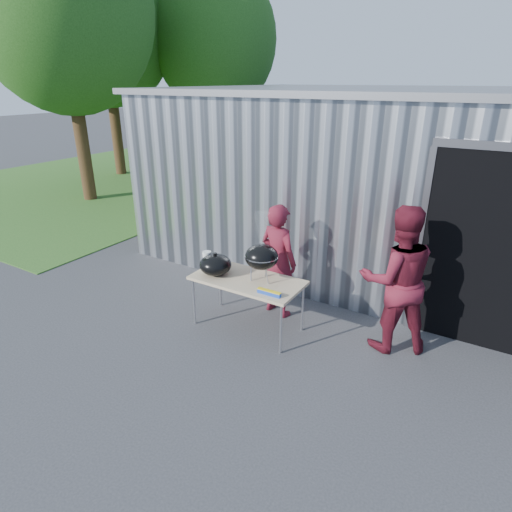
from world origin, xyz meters
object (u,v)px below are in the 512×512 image
Objects in this scene: kettle_grill at (262,251)px; person_cook at (278,261)px; folding_table at (247,282)px; person_bystander at (397,280)px.

kettle_grill is 0.62m from person_cook.
kettle_grill is 0.56× the size of person_cook.
person_bystander is (1.82, 0.58, 0.24)m from folding_table.
folding_table is 0.79× the size of person_bystander.
person_bystander is (1.63, 0.52, -0.21)m from kettle_grill.
folding_table is 0.62m from person_cook.
person_bystander reaches higher than folding_table.
kettle_grill is (0.18, 0.06, 0.46)m from folding_table.
person_bystander is at bearing 17.53° from kettle_grill.
folding_table is at bearing -12.92° from person_bystander.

